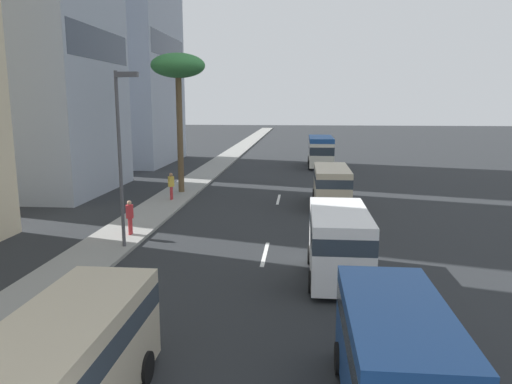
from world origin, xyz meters
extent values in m
plane|color=#26282B|center=(31.50, 0.00, 0.00)|extent=(198.00, 198.00, 0.00)
cube|color=gray|center=(31.50, 6.81, 0.07)|extent=(162.00, 2.55, 0.15)
cube|color=silver|center=(14.13, 0.00, 0.01)|extent=(3.20, 0.16, 0.01)
cube|color=silver|center=(25.55, 0.00, 0.01)|extent=(3.20, 0.16, 0.01)
cube|color=#1E478C|center=(4.08, -3.29, 1.23)|extent=(4.63, 1.94, 2.05)
cube|color=#2D3842|center=(4.08, -3.29, 1.68)|extent=(4.64, 1.94, 0.49)
cylinder|color=black|center=(5.47, -2.37, 0.36)|extent=(0.72, 0.24, 0.72)
cylinder|color=black|center=(5.47, -4.21, 0.36)|extent=(0.72, 0.24, 0.72)
cube|color=beige|center=(23.95, -3.23, 1.25)|extent=(5.36, 1.98, 2.11)
cube|color=#2D3842|center=(23.95, -3.23, 1.72)|extent=(5.37, 1.99, 0.51)
cylinder|color=black|center=(25.56, -2.28, 0.36)|extent=(0.72, 0.24, 0.72)
cylinder|color=black|center=(25.56, -4.17, 0.36)|extent=(0.72, 0.24, 0.72)
cylinder|color=black|center=(22.34, -2.28, 0.36)|extent=(0.72, 0.24, 0.72)
cylinder|color=black|center=(22.34, -4.17, 0.36)|extent=(0.72, 0.24, 0.72)
cube|color=white|center=(11.65, -2.76, 1.31)|extent=(4.75, 1.95, 2.22)
cube|color=#2D3842|center=(11.65, -2.76, 1.80)|extent=(4.76, 1.96, 0.53)
cylinder|color=black|center=(13.08, -1.83, 0.36)|extent=(0.72, 0.24, 0.72)
cylinder|color=black|center=(13.08, -3.69, 0.36)|extent=(0.72, 0.24, 0.72)
cylinder|color=black|center=(10.23, -1.83, 0.36)|extent=(0.72, 0.24, 0.72)
cylinder|color=black|center=(10.23, -3.69, 0.36)|extent=(0.72, 0.24, 0.72)
cube|color=beige|center=(3.08, 2.86, 1.23)|extent=(5.33, 1.96, 2.07)
cube|color=#2D3842|center=(3.08, 2.86, 1.69)|extent=(5.34, 1.96, 0.50)
cylinder|color=black|center=(4.68, 1.93, 0.36)|extent=(0.72, 0.24, 0.72)
cylinder|color=black|center=(4.68, 3.79, 0.36)|extent=(0.72, 0.24, 0.72)
cube|color=silver|center=(41.97, -3.25, 1.35)|extent=(6.52, 2.21, 2.23)
cube|color=#1E4C93|center=(41.97, -3.25, 2.67)|extent=(6.52, 2.21, 0.42)
cube|color=#28333D|center=(41.97, -3.25, 1.77)|extent=(6.53, 2.21, 0.74)
cylinder|color=black|center=(43.86, -2.20, 0.42)|extent=(0.84, 0.26, 0.84)
cylinder|color=black|center=(43.86, -4.29, 0.42)|extent=(0.84, 0.26, 0.84)
cylinder|color=black|center=(40.08, -2.20, 0.42)|extent=(0.84, 0.26, 0.84)
cylinder|color=black|center=(40.08, -4.29, 0.42)|extent=(0.84, 0.26, 0.84)
cylinder|color=red|center=(24.08, 6.59, 0.56)|extent=(0.14, 0.14, 0.81)
cylinder|color=red|center=(24.24, 6.59, 0.56)|extent=(0.14, 0.14, 0.81)
cube|color=gold|center=(24.16, 6.59, 1.28)|extent=(0.38, 0.38, 0.64)
sphere|color=#9E7251|center=(24.16, 6.59, 1.71)|extent=(0.22, 0.22, 0.22)
cylinder|color=red|center=(15.93, 6.31, 0.53)|extent=(0.14, 0.14, 0.76)
cylinder|color=red|center=(16.09, 6.31, 0.53)|extent=(0.14, 0.14, 0.76)
cube|color=red|center=(16.01, 6.31, 1.22)|extent=(0.30, 0.37, 0.61)
sphere|color=tan|center=(16.01, 6.31, 1.62)|extent=(0.21, 0.21, 0.21)
cylinder|color=brown|center=(26.89, 6.65, 4.04)|extent=(0.39, 0.39, 7.77)
ellipsoid|color=#388442|center=(26.89, 6.65, 8.45)|extent=(3.51, 3.51, 1.58)
cylinder|color=#4C4C51|center=(14.20, 5.94, 3.74)|extent=(0.14, 0.14, 7.17)
cube|color=#4C4C51|center=(14.20, 5.49, 7.17)|extent=(0.24, 0.90, 0.20)
cube|color=#2D3847|center=(27.01, 11.86, 9.81)|extent=(9.41, 0.08, 2.04)
cube|color=#2D3847|center=(43.73, 11.86, 11.52)|extent=(11.42, 0.08, 2.13)
camera|label=1|loc=(-4.77, -1.41, 6.07)|focal=34.00mm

